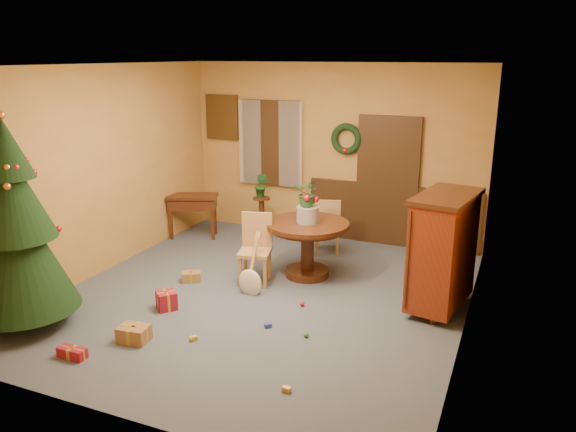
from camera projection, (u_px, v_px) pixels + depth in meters
The scene contains 21 objects.
room_envelope at pixel (343, 174), 9.27m from camera, with size 5.50×5.50×5.50m.
dining_table at pixel (308, 239), 7.80m from camera, with size 1.15×1.15×0.79m.
urn at pixel (308, 214), 7.70m from camera, with size 0.31×0.31×0.22m, color slate.
centerpiece_plant at pixel (308, 193), 7.61m from camera, with size 0.35×0.30×0.39m, color #1E4C23.
chair_near at pixel (256, 246), 7.62m from camera, with size 0.51×0.51×0.96m.
chair_far at pixel (327, 225), 8.67m from camera, with size 0.49×0.49×0.90m.
guitar at pixel (250, 266), 7.24m from camera, with size 0.33×0.15×0.77m, color beige, non-canonical shape.
plant_stand at pixel (262, 214), 9.36m from camera, with size 0.29×0.29×0.74m.
stand_plant at pixel (261, 185), 9.22m from camera, with size 0.23×0.18×0.41m, color #19471E.
christmas_tree at pixel (16, 229), 6.18m from camera, with size 1.20×1.20×2.47m.
writing_desk at pixel (193, 205), 9.49m from camera, with size 0.92×0.69×0.74m.
sideboard at pixel (443, 249), 6.72m from camera, with size 0.78×1.22×1.45m.
gift_a at pixel (134, 334), 6.12m from camera, with size 0.35×0.27×0.18m.
gift_b at pixel (167, 300), 6.89m from camera, with size 0.31×0.31×0.23m.
gift_c at pixel (191, 277), 7.73m from camera, with size 0.31×0.28×0.14m.
gift_d at pixel (72, 353), 5.79m from camera, with size 0.32×0.13×0.11m.
toy_a at pixel (268, 326), 6.44m from camera, with size 0.08×0.05×0.05m, color #263BA7.
toy_b at pixel (306, 335), 6.21m from camera, with size 0.06×0.06×0.06m, color #2A9027.
toy_c at pixel (193, 338), 6.14m from camera, with size 0.08×0.05×0.05m, color #B59622.
toy_d at pixel (302, 304), 6.98m from camera, with size 0.06×0.06×0.06m, color red.
toy_e at pixel (287, 389), 5.21m from camera, with size 0.08×0.05×0.05m, color orange.
Camera 1 is at (2.92, -6.03, 3.03)m, focal length 35.00 mm.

